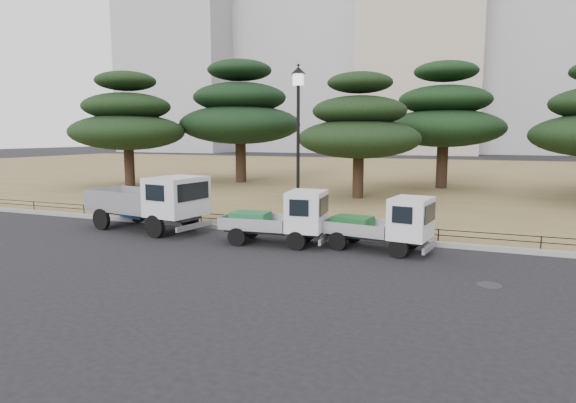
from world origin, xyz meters
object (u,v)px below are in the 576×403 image
at_px(tarp_pile, 139,209).
at_px(truck_large, 152,200).
at_px(truck_kei_front, 282,218).
at_px(truck_kei_rear, 385,224).
at_px(street_lamp, 298,121).

bearing_deg(tarp_pile, truck_large, -39.63).
relative_size(truck_large, tarp_pile, 3.38).
height_order(truck_kei_front, tarp_pile, truck_kei_front).
bearing_deg(truck_kei_front, tarp_pile, 160.50).
relative_size(truck_large, truck_kei_rear, 1.45).
distance_m(truck_kei_front, tarp_pile, 7.57).
bearing_deg(street_lamp, tarp_pile, 179.89).
xyz_separation_m(truck_kei_rear, tarp_pile, (-10.64, 1.56, -0.37)).
bearing_deg(truck_kei_front, truck_large, 171.52).
height_order(street_lamp, tarp_pile, street_lamp).
distance_m(truck_large, street_lamp, 6.26).
bearing_deg(truck_large, truck_kei_rear, 8.92).
xyz_separation_m(street_lamp, tarp_pile, (-7.19, 0.01, -3.60)).
height_order(truck_large, tarp_pile, truck_large).
distance_m(truck_kei_front, street_lamp, 3.70).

